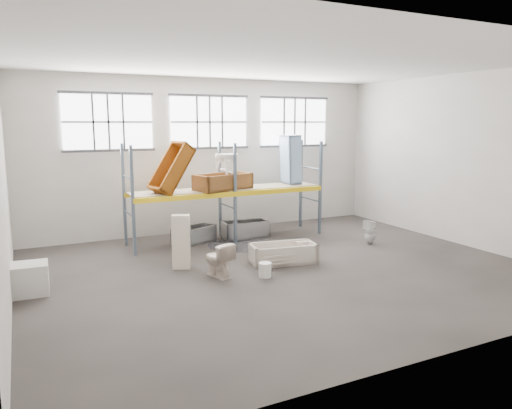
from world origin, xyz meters
TOP-DOWN VIEW (x-y plane):
  - floor at (0.00, 0.00)m, footprint 12.00×10.00m
  - ceiling at (0.00, 0.00)m, footprint 12.00×10.00m
  - wall_back at (0.00, 5.05)m, footprint 12.00×0.10m
  - wall_front at (0.00, -5.05)m, footprint 12.00×0.10m
  - wall_right at (6.05, 0.00)m, footprint 0.10×10.00m
  - window_left at (-3.20, 4.94)m, footprint 2.60×0.04m
  - window_mid at (0.00, 4.94)m, footprint 2.60×0.04m
  - window_right at (3.20, 4.94)m, footprint 2.60×0.04m
  - rack_upright_la at (-3.00, 2.90)m, footprint 0.08×0.08m
  - rack_upright_lb at (-3.00, 4.10)m, footprint 0.08×0.08m
  - rack_upright_ma at (0.00, 2.90)m, footprint 0.08×0.08m
  - rack_upright_mb at (0.00, 4.10)m, footprint 0.08×0.08m
  - rack_upright_ra at (3.00, 2.90)m, footprint 0.08×0.08m
  - rack_upright_rb at (3.00, 4.10)m, footprint 0.08×0.08m
  - rack_beam_front at (0.00, 2.90)m, footprint 6.00×0.10m
  - rack_beam_back at (0.00, 4.10)m, footprint 6.00×0.10m
  - shelf_deck at (0.00, 3.50)m, footprint 5.90×1.10m
  - wet_patch at (0.00, 2.70)m, footprint 1.80×1.80m
  - bathtub_beige at (0.30, 0.52)m, footprint 1.80×1.08m
  - cistern_spare at (0.97, 0.67)m, footprint 0.41×0.24m
  - sink_in_tub at (0.68, 0.56)m, footprint 0.57×0.57m
  - toilet_beige at (-1.63, 0.20)m, footprint 0.64×0.90m
  - cistern_tall at (-2.21, 1.21)m, footprint 0.51×0.43m
  - toilet_white at (3.58, 1.06)m, footprint 0.41×0.41m
  - steel_tub_left at (-1.09, 3.54)m, footprint 1.46×1.10m
  - steel_tub_right at (0.59, 3.50)m, footprint 1.45×0.74m
  - rust_tub_flat at (-0.19, 3.37)m, footprint 1.89×1.26m
  - rust_tub_tilted at (-1.78, 3.35)m, footprint 1.41×1.05m
  - sink_on_shelf at (-0.13, 3.20)m, footprint 0.85×0.76m
  - blue_tub_upright at (2.33, 3.67)m, footprint 0.54×0.77m
  - bucket at (-0.66, -0.34)m, footprint 0.38×0.38m
  - carton_near at (-5.67, 0.84)m, footprint 0.81×0.71m
  - carton_far at (-5.72, 1.63)m, footprint 0.63×0.63m

SIDE VIEW (x-z plane):
  - floor at x=0.00m, z-range -0.10..0.00m
  - wet_patch at x=0.00m, z-range 0.00..0.00m
  - sink_in_tub at x=0.68m, z-range 0.08..0.24m
  - bucket at x=-0.66m, z-range 0.00..0.35m
  - carton_far at x=-5.72m, z-range 0.00..0.47m
  - steel_tub_left at x=-1.09m, z-range 0.00..0.48m
  - bathtub_beige at x=0.30m, z-range 0.00..0.49m
  - steel_tub_right at x=0.59m, z-range 0.00..0.52m
  - cistern_spare at x=0.97m, z-range 0.10..0.46m
  - carton_near at x=-5.67m, z-range 0.00..0.66m
  - toilet_white at x=3.58m, z-range 0.00..0.74m
  - toilet_beige at x=-1.63m, z-range 0.00..0.83m
  - cistern_tall at x=-2.21m, z-range 0.00..1.35m
  - rack_upright_la at x=-3.00m, z-range 0.00..3.00m
  - rack_upright_lb at x=-3.00m, z-range 0.00..3.00m
  - rack_upright_ma at x=0.00m, z-range 0.00..3.00m
  - rack_upright_mb at x=0.00m, z-range 0.00..3.00m
  - rack_upright_ra at x=3.00m, z-range 0.00..3.00m
  - rack_upright_rb at x=3.00m, z-range 0.00..3.00m
  - rack_beam_front at x=0.00m, z-range 1.43..1.57m
  - rack_beam_back at x=0.00m, z-range 1.43..1.57m
  - shelf_deck at x=0.00m, z-range 1.57..1.59m
  - rust_tub_flat at x=-0.19m, z-range 1.58..2.06m
  - sink_on_shelf at x=-0.13m, z-range 1.78..2.41m
  - rust_tub_tilted at x=-1.78m, z-range 1.53..3.06m
  - blue_tub_upright at x=2.33m, z-range 1.60..3.19m
  - wall_back at x=0.00m, z-range 0.00..5.00m
  - wall_front at x=0.00m, z-range 0.00..5.00m
  - wall_right at x=6.05m, z-range 0.00..5.00m
  - window_left at x=-3.20m, z-range 2.80..4.40m
  - window_mid at x=0.00m, z-range 2.80..4.40m
  - window_right at x=3.20m, z-range 2.80..4.40m
  - ceiling at x=0.00m, z-range 5.00..5.10m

